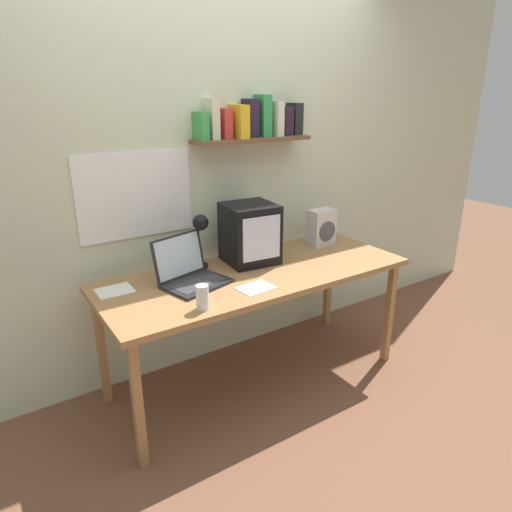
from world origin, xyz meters
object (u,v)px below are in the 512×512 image
at_px(laptop, 189,272).
at_px(open_notebook, 115,291).
at_px(crt_monitor, 250,233).
at_px(juice_glass, 202,298).
at_px(desk_lamp, 200,231).
at_px(space_heater, 321,227).
at_px(printed_handout, 256,288).
at_px(corner_desk, 256,280).

relative_size(laptop, open_notebook, 2.15).
relative_size(crt_monitor, laptop, 0.90).
distance_m(laptop, juice_glass, 0.36).
xyz_separation_m(desk_lamp, space_heater, (0.92, -0.04, -0.12)).
distance_m(laptop, printed_handout, 0.39).
bearing_deg(desk_lamp, corner_desk, -33.27).
bearing_deg(juice_glass, printed_handout, 10.37).
distance_m(juice_glass, space_heater, 1.25).
xyz_separation_m(space_heater, open_notebook, (-1.47, 0.01, -0.12)).
relative_size(corner_desk, crt_monitor, 5.08).
xyz_separation_m(corner_desk, juice_glass, (-0.50, -0.27, 0.12)).
bearing_deg(corner_desk, crt_monitor, 68.79).
height_order(crt_monitor, desk_lamp, crt_monitor).
distance_m(laptop, space_heater, 1.08).
relative_size(crt_monitor, desk_lamp, 1.08).
bearing_deg(corner_desk, printed_handout, -123.48).
bearing_deg(space_heater, juice_glass, -159.46).
relative_size(crt_monitor, open_notebook, 1.94).
relative_size(juice_glass, printed_handout, 0.61).
bearing_deg(laptop, juice_glass, -120.28).
bearing_deg(space_heater, crt_monitor, 179.97).
bearing_deg(corner_desk, space_heater, 14.78).
height_order(laptop, open_notebook, laptop).
bearing_deg(open_notebook, corner_desk, -13.27).
xyz_separation_m(juice_glass, printed_handout, (0.36, 0.07, -0.06)).
relative_size(juice_glass, open_notebook, 0.67).
bearing_deg(space_heater, corner_desk, -165.74).
height_order(crt_monitor, juice_glass, crt_monitor).
bearing_deg(open_notebook, laptop, -16.81).
bearing_deg(printed_handout, open_notebook, 149.26).
relative_size(crt_monitor, printed_handout, 1.78).
bearing_deg(juice_glass, space_heater, 21.06).
relative_size(corner_desk, printed_handout, 9.04).
relative_size(crt_monitor, space_heater, 1.47).
distance_m(laptop, desk_lamp, 0.28).
bearing_deg(desk_lamp, open_notebook, -169.78).
bearing_deg(laptop, printed_handout, -60.92).
height_order(laptop, printed_handout, laptop).
xyz_separation_m(corner_desk, printed_handout, (-0.14, -0.21, 0.06)).
bearing_deg(corner_desk, laptop, 170.24).
bearing_deg(open_notebook, juice_glass, -56.78).
relative_size(laptop, desk_lamp, 1.20).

